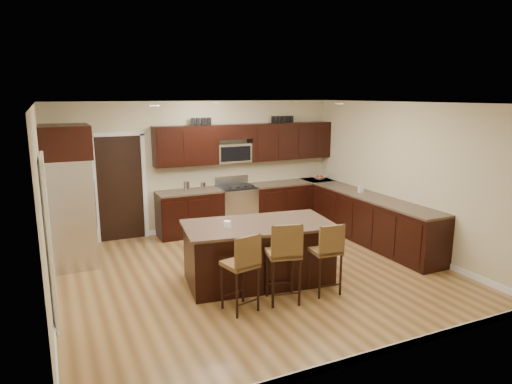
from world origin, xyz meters
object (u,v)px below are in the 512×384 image
stool_left (243,264)px  stool_right (327,251)px  range (236,207)px  stool_mid (284,253)px  island (258,254)px  refrigerator (69,195)px

stool_left → stool_right: 1.30m
range → stool_right: 3.59m
stool_mid → stool_right: size_ratio=1.09×
range → stool_mid: bearing=-102.1°
island → stool_mid: size_ratio=2.04×
stool_right → refrigerator: 4.31m
stool_mid → stool_right: bearing=13.5°
range → stool_left: 3.85m
range → stool_left: range is taller
stool_mid → refrigerator: size_ratio=0.49×
range → refrigerator: 3.47m
island → stool_right: 1.11m
stool_mid → refrigerator: 3.81m
stool_left → stool_right: bearing=-12.6°
stool_left → refrigerator: (-1.92, 2.81, 0.54)m
stool_left → stool_right: (1.30, -0.00, -0.01)m
stool_right → refrigerator: bearing=142.5°
island → stool_mid: 0.90m
range → stool_mid: stool_mid is taller
island → refrigerator: bearing=149.9°
island → stool_right: size_ratio=2.24×
island → refrigerator: (-2.53, 1.97, 0.78)m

